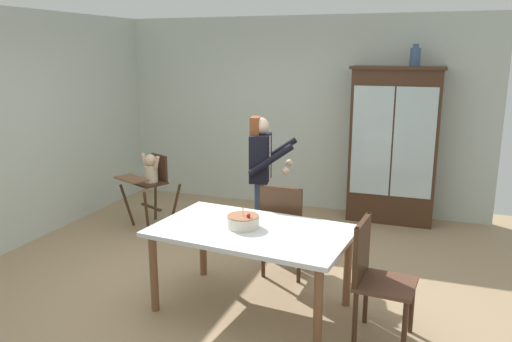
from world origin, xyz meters
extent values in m
plane|color=tan|center=(0.00, 0.00, 0.00)|extent=(6.24, 6.24, 0.00)
cube|color=beige|center=(0.00, 2.63, 1.35)|extent=(5.32, 0.06, 2.70)
cube|color=beige|center=(-2.63, 0.00, 1.35)|extent=(0.06, 5.32, 2.70)
cube|color=#422819|center=(1.37, 2.37, 1.00)|extent=(1.10, 0.42, 2.00)
cube|color=#422819|center=(1.37, 2.37, 2.02)|extent=(1.16, 0.48, 0.04)
cube|color=silver|center=(1.11, 2.15, 1.10)|extent=(0.50, 0.01, 1.40)
cube|color=silver|center=(1.62, 2.15, 1.10)|extent=(0.50, 0.01, 1.40)
cube|color=#422819|center=(1.37, 2.37, 1.10)|extent=(1.02, 0.36, 0.02)
cylinder|color=#3D567F|center=(1.56, 2.37, 2.15)|extent=(0.13, 0.13, 0.22)
cylinder|color=#3D567F|center=(1.56, 2.37, 2.29)|extent=(0.07, 0.07, 0.05)
cylinder|color=#422819|center=(-1.82, 0.99, 0.28)|extent=(0.18, 0.10, 0.56)
cylinder|color=#422819|center=(-1.42, 0.81, 0.28)|extent=(0.10, 0.18, 0.56)
cylinder|color=#422819|center=(-1.64, 1.39, 0.28)|extent=(0.10, 0.18, 0.56)
cylinder|color=#422819|center=(-1.24, 1.21, 0.28)|extent=(0.18, 0.10, 0.56)
cube|color=#422819|center=(-1.53, 1.10, 0.25)|extent=(0.40, 0.21, 0.02)
cube|color=#422819|center=(-1.53, 1.10, 0.57)|extent=(0.45, 0.45, 0.02)
cube|color=#422819|center=(-1.47, 1.24, 0.76)|extent=(0.29, 0.15, 0.34)
cube|color=brown|center=(-1.64, 0.85, 0.68)|extent=(0.50, 0.40, 0.02)
cylinder|color=beige|center=(-1.52, 1.12, 0.70)|extent=(0.17, 0.17, 0.22)
sphere|color=beige|center=(-1.52, 1.12, 0.87)|extent=(0.15, 0.15, 0.15)
cylinder|color=beige|center=(-1.65, 1.17, 0.86)|extent=(0.11, 0.08, 0.17)
cylinder|color=beige|center=(-1.40, 1.06, 0.86)|extent=(0.11, 0.08, 0.17)
cylinder|color=#33425B|center=(0.09, 0.72, 0.41)|extent=(0.11, 0.11, 0.82)
cylinder|color=#33425B|center=(0.06, 0.89, 0.41)|extent=(0.11, 0.11, 0.82)
cube|color=black|center=(0.07, 0.81, 1.08)|extent=(0.26, 0.39, 0.52)
cube|color=white|center=(0.17, 0.82, 1.08)|extent=(0.02, 0.06, 0.49)
sphere|color=beige|center=(0.07, 0.81, 1.43)|extent=(0.19, 0.19, 0.19)
cube|color=brown|center=(0.02, 0.80, 1.31)|extent=(0.13, 0.21, 0.44)
cylinder|color=black|center=(0.25, 0.63, 1.10)|extent=(0.50, 0.16, 0.37)
sphere|color=beige|center=(0.40, 0.66, 0.99)|extent=(0.08, 0.08, 0.08)
cylinder|color=black|center=(0.17, 1.03, 1.10)|extent=(0.50, 0.16, 0.37)
sphere|color=beige|center=(0.33, 1.06, 0.99)|extent=(0.08, 0.08, 0.08)
cube|color=silver|center=(0.45, -0.50, 0.72)|extent=(1.76, 1.16, 0.04)
cylinder|color=brown|center=(-0.34, -0.83, 0.35)|extent=(0.07, 0.07, 0.70)
cylinder|color=brown|center=(1.15, -0.98, 0.35)|extent=(0.07, 0.07, 0.70)
cylinder|color=brown|center=(-0.26, -0.02, 0.35)|extent=(0.07, 0.07, 0.70)
cylinder|color=brown|center=(1.23, -0.16, 0.35)|extent=(0.07, 0.07, 0.70)
cylinder|color=beige|center=(0.36, -0.49, 0.79)|extent=(0.28, 0.28, 0.10)
cylinder|color=#935B3D|center=(0.36, -0.49, 0.84)|extent=(0.27, 0.27, 0.01)
cylinder|color=#F2E5CC|center=(0.36, -0.49, 0.88)|extent=(0.01, 0.01, 0.06)
cone|color=yellow|center=(0.36, -0.49, 0.92)|extent=(0.02, 0.02, 0.02)
sphere|color=red|center=(0.43, -0.52, 0.87)|extent=(0.04, 0.04, 0.04)
cylinder|color=#422819|center=(0.72, 0.50, 0.23)|extent=(0.04, 0.04, 0.45)
cylinder|color=#422819|center=(0.35, 0.51, 0.23)|extent=(0.04, 0.04, 0.45)
cylinder|color=#422819|center=(0.71, 0.13, 0.23)|extent=(0.04, 0.04, 0.45)
cylinder|color=#422819|center=(0.34, 0.14, 0.23)|extent=(0.04, 0.04, 0.45)
cube|color=brown|center=(0.53, 0.32, 0.47)|extent=(0.45, 0.45, 0.03)
cube|color=#422819|center=(0.52, 0.12, 0.72)|extent=(0.42, 0.05, 0.48)
cylinder|color=#422819|center=(0.71, 0.11, 0.72)|extent=(0.03, 0.03, 0.48)
cylinder|color=#422819|center=(0.33, 0.12, 0.72)|extent=(0.03, 0.03, 0.48)
cylinder|color=#422819|center=(1.76, -0.81, 0.23)|extent=(0.04, 0.04, 0.45)
cylinder|color=#422819|center=(1.80, -0.44, 0.23)|extent=(0.04, 0.04, 0.45)
cylinder|color=#422819|center=(1.40, -0.78, 0.23)|extent=(0.04, 0.04, 0.45)
cylinder|color=#422819|center=(1.43, -0.41, 0.23)|extent=(0.04, 0.04, 0.45)
cube|color=brown|center=(1.60, -0.61, 0.47)|extent=(0.48, 0.48, 0.03)
cube|color=#422819|center=(1.40, -0.59, 0.72)|extent=(0.08, 0.42, 0.48)
cylinder|color=#422819|center=(1.38, -0.78, 0.72)|extent=(0.03, 0.03, 0.48)
cylinder|color=#422819|center=(1.41, -0.40, 0.72)|extent=(0.03, 0.03, 0.48)
camera|label=1|loc=(1.86, -4.34, 2.23)|focal=35.47mm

